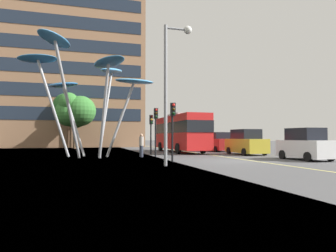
{
  "coord_description": "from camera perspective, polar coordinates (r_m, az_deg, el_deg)",
  "views": [
    {
      "loc": [
        -9.29,
        -17.49,
        1.51
      ],
      "look_at": [
        -1.82,
        9.0,
        2.5
      ],
      "focal_mm": 32.85,
      "sensor_mm": 36.0,
      "label": 1
    }
  ],
  "objects": [
    {
      "name": "car_side_street",
      "position": [
        38.39,
        5.99,
        -2.68
      ],
      "size": [
        2.04,
        3.86,
        2.33
      ],
      "color": "maroon",
      "rests_on": "ground"
    },
    {
      "name": "traffic_light_kerb_near",
      "position": [
        18.84,
        0.89,
        1.3
      ],
      "size": [
        0.28,
        0.42,
        3.61
      ],
      "color": "black",
      "rests_on": "ground"
    },
    {
      "name": "red_bus",
      "position": [
        30.68,
        2.34,
        -0.98
      ],
      "size": [
        2.79,
        10.44,
        3.82
      ],
      "color": "red",
      "rests_on": "ground"
    },
    {
      "name": "tree_pavement_near",
      "position": [
        41.5,
        -16.87,
        2.52
      ],
      "size": [
        5.14,
        5.0,
        7.14
      ],
      "color": "brown",
      "rests_on": "ground"
    },
    {
      "name": "tree_pavement_far",
      "position": [
        45.88,
        -17.36,
        3.21
      ],
      "size": [
        5.36,
        5.4,
        7.85
      ],
      "color": "brown",
      "rests_on": "ground"
    },
    {
      "name": "car_parked_near",
      "position": [
        22.2,
        24.12,
        -3.26
      ],
      "size": [
        1.91,
        3.98,
        2.1
      ],
      "color": "silver",
      "rests_on": "ground"
    },
    {
      "name": "car_parked_far",
      "position": [
        32.6,
        9.36,
        -3.02
      ],
      "size": [
        1.99,
        4.15,
        2.01
      ],
      "color": "maroon",
      "rests_on": "ground"
    },
    {
      "name": "leaf_sculpture",
      "position": [
        25.7,
        -14.62,
        8.76
      ],
      "size": [
        10.5,
        11.33,
        8.19
      ],
      "color": "#9EA0A5",
      "rests_on": "ground"
    },
    {
      "name": "car_parked_mid",
      "position": [
        27.24,
        14.26,
        -3.05
      ],
      "size": [
        2.07,
        4.35,
        2.17
      ],
      "color": "gold",
      "rests_on": "ground"
    },
    {
      "name": "pedestrian",
      "position": [
        23.37,
        -4.97,
        -3.57
      ],
      "size": [
        0.34,
        0.34,
        1.77
      ],
      "color": "#2D3342",
      "rests_on": "ground"
    },
    {
      "name": "backdrop_building",
      "position": [
        52.91,
        -18.35,
        10.82
      ],
      "size": [
        23.5,
        12.0,
        26.41
      ],
      "color": "#936B4C",
      "rests_on": "ground"
    },
    {
      "name": "traffic_light_island_mid",
      "position": [
        26.1,
        -3.15,
        0.03
      ],
      "size": [
        0.28,
        0.42,
        3.39
      ],
      "color": "black",
      "rests_on": "ground"
    },
    {
      "name": "ground",
      "position": [
        19.53,
        10.35,
        -6.61
      ],
      "size": [
        120.0,
        240.0,
        0.1
      ],
      "color": "#4C4C4F"
    },
    {
      "name": "traffic_light_kerb_far",
      "position": [
        23.27,
        -2.28,
        0.82
      ],
      "size": [
        0.28,
        0.42,
        3.7
      ],
      "color": "black",
      "rests_on": "ground"
    },
    {
      "name": "street_lamp",
      "position": [
        16.51,
        0.71,
        9.43
      ],
      "size": [
        1.56,
        0.44,
        7.53
      ],
      "color": "gray",
      "rests_on": "ground"
    }
  ]
}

